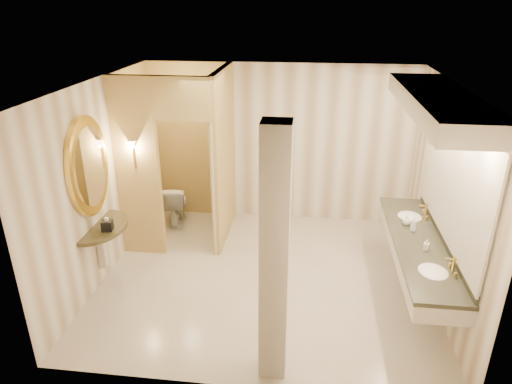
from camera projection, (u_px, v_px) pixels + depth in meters
The scene contains 16 objects.
floor at pixel (265, 277), 6.46m from camera, with size 4.50×4.50×0.00m, color beige.
ceiling at pixel (267, 84), 5.40m from camera, with size 4.50×4.50×0.00m, color silver.
wall_back at pixel (278, 144), 7.75m from camera, with size 4.50×0.02×2.70m, color silver.
wall_front at pixel (244, 275), 4.10m from camera, with size 4.50×0.02×2.70m, color silver.
wall_left at pixel (101, 182), 6.18m from camera, with size 0.02×4.00×2.70m, color silver.
wall_right at pixel (446, 198), 5.68m from camera, with size 0.02×4.00×2.70m, color silver.
toilet_closet at pixel (200, 159), 6.92m from camera, with size 1.50×1.55×2.70m.
wall_sconce at pixel (133, 146), 6.38m from camera, with size 0.14×0.14×0.42m.
vanity at pixel (432, 184), 5.35m from camera, with size 0.75×2.76×2.09m.
console_shelf at pixel (92, 193), 5.84m from camera, with size 1.00×1.00×1.95m.
pillar at pixel (274, 259), 4.34m from camera, with size 0.27×0.27×2.70m, color beige.
tissue_box at pixel (107, 225), 5.88m from camera, with size 0.13×0.13×0.13m, color black.
toilet at pixel (176, 204), 7.89m from camera, with size 0.40×0.70×0.71m, color white.
soap_bottle_a at pixel (426, 245), 5.42m from camera, with size 0.06×0.06×0.13m, color beige.
soap_bottle_b at pixel (407, 220), 6.02m from camera, with size 0.10×0.10×0.13m, color silver.
soap_bottle_c at pixel (414, 224), 5.84m from camera, with size 0.08×0.08×0.20m, color #C6B28C.
Camera 1 is at (0.53, -5.44, 3.65)m, focal length 32.00 mm.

